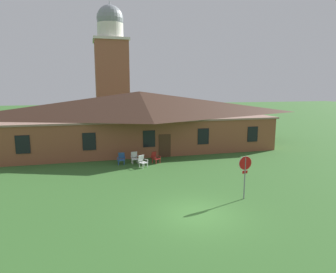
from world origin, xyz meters
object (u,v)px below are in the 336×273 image
object	(u,v)px
lawn_chair_near_door	(135,157)
lawn_chair_middle	(155,157)
lawn_chair_by_porch	(121,158)
lawn_chair_left_end	(142,161)
stop_sign	(245,169)

from	to	relation	value
lawn_chair_near_door	lawn_chair_middle	world-z (taller)	same
lawn_chair_middle	lawn_chair_by_porch	bearing A→B (deg)	173.15
lawn_chair_by_porch	lawn_chair_left_end	size ratio (longest dim) A/B	1.00
stop_sign	lawn_chair_near_door	size ratio (longest dim) A/B	2.62
lawn_chair_by_porch	lawn_chair_middle	xyz separation A→B (m)	(2.79, -0.34, 0.00)
lawn_chair_near_door	lawn_chair_left_end	distance (m)	1.46
lawn_chair_near_door	lawn_chair_middle	size ratio (longest dim) A/B	1.00
stop_sign	lawn_chair_middle	distance (m)	9.83
lawn_chair_near_door	lawn_chair_left_end	size ratio (longest dim) A/B	1.00
stop_sign	lawn_chair_left_end	world-z (taller)	stop_sign
lawn_chair_left_end	lawn_chair_middle	world-z (taller)	same
stop_sign	lawn_chair_near_door	xyz separation A→B (m)	(-4.87, 9.60, -1.28)
lawn_chair_left_end	lawn_chair_by_porch	bearing A→B (deg)	138.79
stop_sign	lawn_chair_by_porch	xyz separation A→B (m)	(-5.97, 9.55, -1.28)
lawn_chair_by_porch	lawn_chair_middle	distance (m)	2.81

